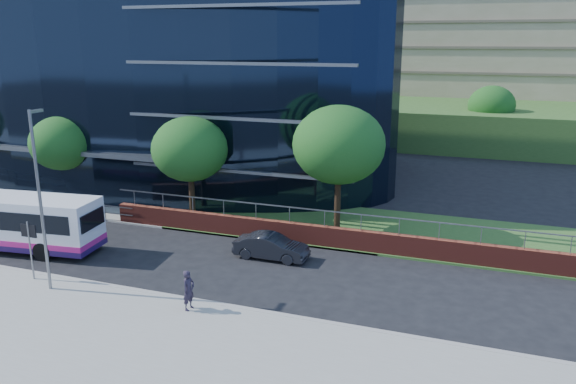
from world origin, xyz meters
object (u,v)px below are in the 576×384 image
at_px(street_sign, 29,238).
at_px(pedestrian, 189,290).
at_px(tree_far_c, 190,149).
at_px(city_bus, 4,221).
at_px(parked_car, 271,247).
at_px(tree_far_d, 339,145).
at_px(streetlight_east, 40,196).
at_px(tree_far_b, 62,143).
at_px(tree_dist_e, 492,105).

xyz_separation_m(street_sign, pedestrian, (8.36, -0.28, -1.15)).
xyz_separation_m(tree_far_c, city_bus, (-7.15, -7.65, -2.97)).
relative_size(parked_car, pedestrian, 2.27).
relative_size(tree_far_d, streetlight_east, 0.93).
height_order(tree_far_b, streetlight_east, streetlight_east).
relative_size(tree_far_c, city_bus, 0.59).
distance_m(street_sign, tree_far_b, 13.54).
height_order(tree_far_c, tree_far_d, tree_far_d).
relative_size(tree_dist_e, city_bus, 0.59).
bearing_deg(tree_far_c, streetlight_east, -95.11).
height_order(tree_far_d, tree_dist_e, tree_far_d).
distance_m(tree_far_c, tree_dist_e, 35.36).
xyz_separation_m(tree_far_c, tree_far_d, (9.00, 1.00, 0.65)).
relative_size(street_sign, parked_car, 0.72).
bearing_deg(streetlight_east, street_sign, 158.64).
relative_size(street_sign, pedestrian, 1.64).
bearing_deg(street_sign, tree_far_c, 76.71).
xyz_separation_m(tree_dist_e, city_bus, (-24.15, -38.65, -2.97)).
bearing_deg(street_sign, tree_far_d, 45.22).
bearing_deg(tree_far_b, streetlight_east, -52.37).
bearing_deg(street_sign, streetlight_east, -21.36).
xyz_separation_m(tree_far_c, parked_car, (6.88, -4.17, -3.90)).
bearing_deg(tree_far_c, parked_car, -31.19).
xyz_separation_m(street_sign, tree_dist_e, (19.50, 41.59, 2.39)).
relative_size(tree_far_d, pedestrian, 4.36).
distance_m(tree_dist_e, streetlight_east, 45.85).
height_order(tree_far_c, streetlight_east, streetlight_east).
xyz_separation_m(tree_far_d, city_bus, (-16.15, -8.65, -3.62)).
bearing_deg(city_bus, tree_far_d, 21.55).
xyz_separation_m(tree_dist_e, streetlight_east, (-18.00, -42.17, -0.10)).
bearing_deg(tree_far_c, tree_dist_e, 61.26).
bearing_deg(tree_dist_e, tree_far_b, -131.52).
bearing_deg(pedestrian, street_sign, 96.07).
bearing_deg(streetlight_east, city_bus, 150.14).
bearing_deg(tree_far_b, tree_far_d, 1.51).
relative_size(tree_far_c, streetlight_east, 0.81).
xyz_separation_m(tree_far_d, parked_car, (-2.12, -5.17, -4.55)).
bearing_deg(tree_far_d, streetlight_east, -129.40).
xyz_separation_m(tree_far_b, tree_dist_e, (27.00, 30.50, 0.33)).
bearing_deg(pedestrian, streetlight_east, 100.55).
distance_m(tree_dist_e, parked_car, 36.80).
bearing_deg(tree_far_b, street_sign, -55.92).
distance_m(tree_far_d, city_bus, 18.67).
distance_m(tree_far_c, pedestrian, 12.84).
xyz_separation_m(tree_dist_e, pedestrian, (-11.14, -41.87, -3.53)).
xyz_separation_m(streetlight_east, pedestrian, (6.86, 0.31, -3.44)).
xyz_separation_m(tree_far_c, streetlight_east, (-1.00, -11.17, -0.10)).
xyz_separation_m(street_sign, streetlight_east, (1.50, -0.59, 2.29)).
relative_size(tree_far_b, city_bus, 0.54).
xyz_separation_m(tree_far_d, pedestrian, (-3.14, -11.87, -4.18)).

